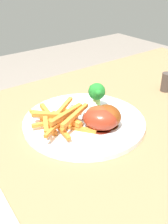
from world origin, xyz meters
name	(u,v)px	position (x,y,z in m)	size (l,w,h in m)	color
dining_table	(108,164)	(0.00, 0.00, 0.63)	(1.29, 0.71, 0.74)	#8E6B47
dinner_plate	(84,122)	(-0.03, 0.05, 0.75)	(0.29, 0.29, 0.01)	white
broccoli_floret_front	(96,92)	(0.03, 0.08, 0.79)	(0.04, 0.05, 0.07)	#8FB756
carrot_fries_pile	(60,119)	(-0.09, 0.06, 0.77)	(0.14, 0.16, 0.04)	orange
chicken_drumstick_near	(109,116)	(-0.01, 0.00, 0.77)	(0.06, 0.11, 0.05)	#501E09
chicken_drumstick_far	(98,117)	(-0.03, 0.01, 0.77)	(0.09, 0.11, 0.05)	#632210
chicken_drumstick_extra	(100,120)	(-0.03, 0.00, 0.77)	(0.11, 0.12, 0.05)	#62190E
pepper_shaker	(166,82)	(0.27, 0.05, 0.77)	(0.03, 0.03, 0.06)	#423833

